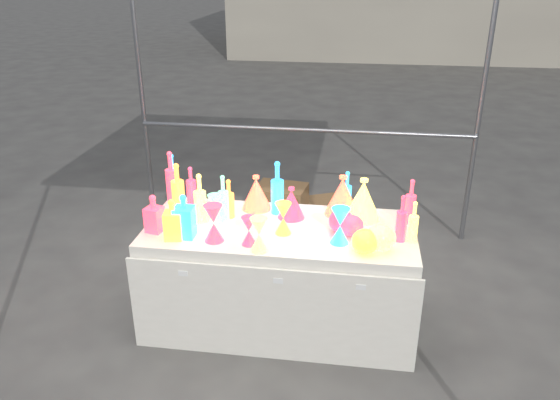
# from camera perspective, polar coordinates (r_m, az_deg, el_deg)

# --- Properties ---
(ground) EXTENTS (80.00, 80.00, 0.00)m
(ground) POSITION_cam_1_polar(r_m,az_deg,el_deg) (4.05, 0.00, -12.40)
(ground) COLOR slate
(ground) RESTS_ON ground
(display_table) EXTENTS (1.84, 0.83, 0.75)m
(display_table) POSITION_cam_1_polar(r_m,az_deg,el_deg) (3.83, -0.02, -7.96)
(display_table) COLOR white
(display_table) RESTS_ON ground
(cardboard_box_closed) EXTENTS (0.53, 0.42, 0.35)m
(cardboard_box_closed) POSITION_cam_1_polar(r_m,az_deg,el_deg) (5.45, 0.14, -0.25)
(cardboard_box_closed) COLOR olive
(cardboard_box_closed) RESTS_ON ground
(cardboard_box_flat) EXTENTS (0.93, 0.81, 0.07)m
(cardboard_box_flat) POSITION_cam_1_polar(r_m,az_deg,el_deg) (5.67, 3.71, -0.87)
(cardboard_box_flat) COLOR olive
(cardboard_box_flat) RESTS_ON ground
(bottle_0) EXTENTS (0.09, 0.09, 0.35)m
(bottle_0) POSITION_cam_1_polar(r_m,az_deg,el_deg) (3.91, -10.65, 1.36)
(bottle_0) COLOR red
(bottle_0) RESTS_ON display_table
(bottle_1) EXTENTS (0.11, 0.11, 0.36)m
(bottle_1) POSITION_cam_1_polar(r_m,az_deg,el_deg) (4.09, -11.16, 2.38)
(bottle_1) COLOR green
(bottle_1) RESTS_ON display_table
(bottle_2) EXTENTS (0.11, 0.11, 0.39)m
(bottle_2) POSITION_cam_1_polar(r_m,az_deg,el_deg) (4.06, -11.30, 2.42)
(bottle_2) COLOR #FF5F1A
(bottle_2) RESTS_ON display_table
(bottle_3) EXTENTS (0.08, 0.08, 0.28)m
(bottle_3) POSITION_cam_1_polar(r_m,az_deg,el_deg) (4.02, -9.27, 1.55)
(bottle_3) COLOR #1D2DAD
(bottle_3) RESTS_ON display_table
(bottle_4) EXTENTS (0.10, 0.10, 0.35)m
(bottle_4) POSITION_cam_1_polar(r_m,az_deg,el_deg) (3.71, -8.36, 0.21)
(bottle_4) COLOR teal
(bottle_4) RESTS_ON display_table
(bottle_5) EXTENTS (0.08, 0.08, 0.33)m
(bottle_5) POSITION_cam_1_polar(r_m,az_deg,el_deg) (3.72, -5.95, 0.24)
(bottle_5) COLOR #C62775
(bottle_5) RESTS_ON display_table
(bottle_6) EXTENTS (0.09, 0.09, 0.28)m
(bottle_6) POSITION_cam_1_polar(r_m,az_deg,el_deg) (3.76, -5.36, 0.16)
(bottle_6) COLOR red
(bottle_6) RESTS_ON display_table
(bottle_7) EXTENTS (0.10, 0.10, 0.39)m
(bottle_7) POSITION_cam_1_polar(r_m,az_deg,el_deg) (3.79, -0.29, 1.32)
(bottle_7) COLOR green
(bottle_7) RESTS_ON display_table
(decanter_0) EXTENTS (0.13, 0.13, 0.27)m
(decanter_0) POSITION_cam_1_polar(r_m,az_deg,el_deg) (3.53, -11.14, -1.96)
(decanter_0) COLOR red
(decanter_0) RESTS_ON display_table
(decanter_1) EXTENTS (0.12, 0.12, 0.26)m
(decanter_1) POSITION_cam_1_polar(r_m,az_deg,el_deg) (3.65, -13.04, -1.35)
(decanter_1) COLOR #FF5F1A
(decanter_1) RESTS_ON display_table
(decanter_2) EXTENTS (0.13, 0.13, 0.29)m
(decanter_2) POSITION_cam_1_polar(r_m,az_deg,el_deg) (3.53, -10.00, -1.63)
(decanter_2) COLOR green
(decanter_2) RESTS_ON display_table
(hourglass_0) EXTENTS (0.13, 0.13, 0.25)m
(hourglass_0) POSITION_cam_1_polar(r_m,az_deg,el_deg) (3.46, -6.95, -2.42)
(hourglass_0) COLOR #FF5F1A
(hourglass_0) RESTS_ON display_table
(hourglass_1) EXTENTS (0.12, 0.12, 0.19)m
(hourglass_1) POSITION_cam_1_polar(r_m,az_deg,el_deg) (3.41, -3.27, -3.24)
(hourglass_1) COLOR #1D2DAD
(hourglass_1) RESTS_ON display_table
(hourglass_2) EXTENTS (0.12, 0.12, 0.22)m
(hourglass_2) POSITION_cam_1_polar(r_m,az_deg,el_deg) (3.33, -2.20, -3.65)
(hourglass_2) COLOR teal
(hourglass_2) RESTS_ON display_table
(hourglass_3) EXTENTS (0.10, 0.10, 0.20)m
(hourglass_3) POSITION_cam_1_polar(r_m,az_deg,el_deg) (3.71, -6.77, -0.91)
(hourglass_3) COLOR #C62775
(hourglass_3) RESTS_ON display_table
(hourglass_4) EXTENTS (0.14, 0.14, 0.22)m
(hourglass_4) POSITION_cam_1_polar(r_m,az_deg,el_deg) (3.54, 0.34, -1.92)
(hourglass_4) COLOR red
(hourglass_4) RESTS_ON display_table
(hourglass_5) EXTENTS (0.15, 0.15, 0.24)m
(hourglass_5) POSITION_cam_1_polar(r_m,az_deg,el_deg) (3.43, 6.30, -2.69)
(hourglass_5) COLOR green
(hourglass_5) RESTS_ON display_table
(globe_0) EXTENTS (0.21, 0.21, 0.14)m
(globe_0) POSITION_cam_1_polar(r_m,az_deg,el_deg) (3.36, 8.88, -4.42)
(globe_0) COLOR red
(globe_0) RESTS_ON display_table
(globe_1) EXTENTS (0.21, 0.21, 0.15)m
(globe_1) POSITION_cam_1_polar(r_m,az_deg,el_deg) (3.40, 10.44, -4.02)
(globe_1) COLOR teal
(globe_1) RESTS_ON display_table
(globe_2) EXTENTS (0.16, 0.16, 0.13)m
(globe_2) POSITION_cam_1_polar(r_m,az_deg,el_deg) (3.56, 7.49, -2.76)
(globe_2) COLOR #FF5F1A
(globe_2) RESTS_ON display_table
(globe_3) EXTENTS (0.22, 0.22, 0.14)m
(globe_3) POSITION_cam_1_polar(r_m,az_deg,el_deg) (3.59, 6.47, -2.34)
(globe_3) COLOR #1D2DAD
(globe_3) RESTS_ON display_table
(lampshade_0) EXTENTS (0.25, 0.25, 0.25)m
(lampshade_0) POSITION_cam_1_polar(r_m,az_deg,el_deg) (3.89, -2.49, 0.82)
(lampshade_0) COLOR yellow
(lampshade_0) RESTS_ON display_table
(lampshade_1) EXTENTS (0.31, 0.31, 0.28)m
(lampshade_1) POSITION_cam_1_polar(r_m,az_deg,el_deg) (3.82, 6.53, 0.53)
(lampshade_1) COLOR yellow
(lampshade_1) RESTS_ON display_table
(lampshade_2) EXTENTS (0.23, 0.23, 0.23)m
(lampshade_2) POSITION_cam_1_polar(r_m,az_deg,el_deg) (3.75, 1.19, -0.25)
(lampshade_2) COLOR #1D2DAD
(lampshade_2) RESTS_ON display_table
(lampshade_3) EXTENTS (0.27, 0.27, 0.29)m
(lampshade_3) POSITION_cam_1_polar(r_m,az_deg,el_deg) (3.77, 8.67, 0.13)
(lampshade_3) COLOR teal
(lampshade_3) RESTS_ON display_table
(bottle_8) EXTENTS (0.09, 0.09, 0.30)m
(bottle_8) POSITION_cam_1_polar(r_m,az_deg,el_deg) (3.86, 6.99, 0.88)
(bottle_8) COLOR green
(bottle_8) RESTS_ON display_table
(bottle_9) EXTENTS (0.09, 0.09, 0.32)m
(bottle_9) POSITION_cam_1_polar(r_m,az_deg,el_deg) (3.76, 13.49, -0.13)
(bottle_9) COLOR #FF5F1A
(bottle_9) RESTS_ON display_table
(bottle_10) EXTENTS (0.09, 0.09, 0.31)m
(bottle_10) POSITION_cam_1_polar(r_m,az_deg,el_deg) (3.51, 12.60, -1.87)
(bottle_10) COLOR #1D2DAD
(bottle_10) RESTS_ON display_table
(bottle_11) EXTENTS (0.07, 0.07, 0.28)m
(bottle_11) POSITION_cam_1_polar(r_m,az_deg,el_deg) (3.52, 13.78, -2.22)
(bottle_11) COLOR teal
(bottle_11) RESTS_ON display_table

